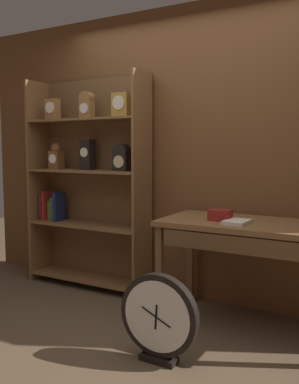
{
  "coord_description": "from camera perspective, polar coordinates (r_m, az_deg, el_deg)",
  "views": [
    {
      "loc": [
        1.55,
        -2.14,
        1.35
      ],
      "look_at": [
        -0.1,
        0.76,
        1.01
      ],
      "focal_mm": 39.87,
      "sensor_mm": 36.0,
      "label": 1
    }
  ],
  "objects": [
    {
      "name": "round_clock_large",
      "position": [
        2.8,
        1.25,
        -16.43
      ],
      "size": [
        0.53,
        0.11,
        0.57
      ],
      "color": "black",
      "rests_on": "ground"
    },
    {
      "name": "toolbox_small",
      "position": [
        3.25,
        9.44,
        -3.07
      ],
      "size": [
        0.16,
        0.11,
        0.08
      ],
      "primitive_type": "cube",
      "color": "maroon",
      "rests_on": "workbench"
    },
    {
      "name": "back_wood_panel",
      "position": [
        3.81,
        5.78,
        5.06
      ],
      "size": [
        4.8,
        0.05,
        2.6
      ],
      "primitive_type": "cube",
      "color": "brown",
      "rests_on": "ground"
    },
    {
      "name": "open_repair_manual",
      "position": [
        3.15,
        11.63,
        -3.94
      ],
      "size": [
        0.17,
        0.23,
        0.02
      ],
      "primitive_type": "cube",
      "rotation": [
        0.0,
        0.0,
        -0.06
      ],
      "color": "silver",
      "rests_on": "workbench"
    },
    {
      "name": "bookshelf",
      "position": [
        4.19,
        -8.17,
        1.48
      ],
      "size": [
        1.27,
        0.33,
        2.03
      ],
      "color": "brown",
      "rests_on": "ground"
    },
    {
      "name": "ground_plane",
      "position": [
        2.96,
        -5.93,
        -21.3
      ],
      "size": [
        10.0,
        10.0,
        0.0
      ],
      "primitive_type": "plane",
      "color": "brown"
    },
    {
      "name": "workbench",
      "position": [
        3.22,
        14.21,
        -5.61
      ],
      "size": [
        1.44,
        0.68,
        0.81
      ],
      "color": "brown",
      "rests_on": "ground"
    }
  ]
}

